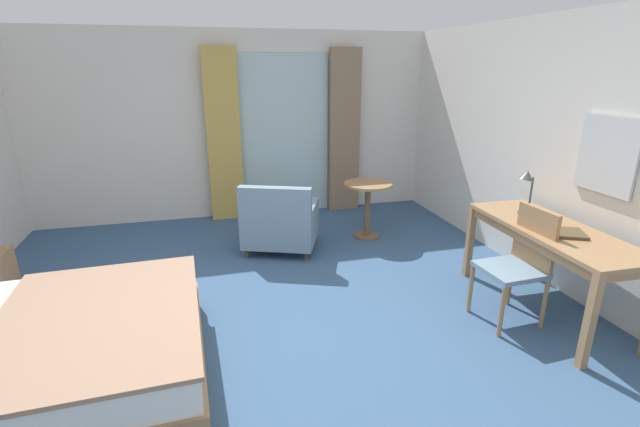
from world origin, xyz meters
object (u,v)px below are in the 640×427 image
(bed, at_px, (35,356))
(desk_chair, at_px, (520,260))
(round_cafe_table, at_px, (368,198))
(writing_desk, at_px, (553,238))
(desk_lamp, at_px, (527,186))
(closed_book, at_px, (567,233))
(armchair_by_window, at_px, (280,223))

(bed, height_order, desk_chair, bed)
(round_cafe_table, bearing_deg, writing_desk, -67.29)
(desk_lamp, height_order, closed_book, desk_lamp)
(writing_desk, height_order, desk_lamp, desk_lamp)
(desk_chair, relative_size, desk_lamp, 2.27)
(desk_lamp, relative_size, closed_book, 1.63)
(bed, bearing_deg, desk_chair, -0.20)
(writing_desk, distance_m, armchair_by_window, 2.76)
(bed, xyz_separation_m, desk_lamp, (3.89, 0.41, 0.76))
(closed_book, height_order, armchair_by_window, armchair_by_window)
(desk_chair, distance_m, closed_book, 0.41)
(armchair_by_window, bearing_deg, desk_chair, -49.93)
(desk_lamp, bearing_deg, writing_desk, -86.99)
(closed_book, distance_m, armchair_by_window, 2.86)
(bed, relative_size, desk_chair, 2.12)
(armchair_by_window, bearing_deg, round_cafe_table, 8.40)
(desk_lamp, height_order, round_cafe_table, desk_lamp)
(writing_desk, xyz_separation_m, round_cafe_table, (-0.86, 2.06, -0.17))
(round_cafe_table, bearing_deg, closed_book, -69.14)
(desk_lamp, xyz_separation_m, round_cafe_table, (-0.84, 1.70, -0.53))
(writing_desk, bearing_deg, closed_book, -97.13)
(bed, bearing_deg, writing_desk, 0.65)
(desk_chair, xyz_separation_m, desk_lamp, (0.32, 0.42, 0.49))
(closed_book, bearing_deg, desk_lamp, 116.02)
(bed, distance_m, round_cafe_table, 3.71)
(writing_desk, bearing_deg, desk_lamp, 93.01)
(writing_desk, xyz_separation_m, desk_chair, (-0.34, -0.06, -0.14))
(bed, relative_size, round_cafe_table, 2.95)
(desk_lamp, bearing_deg, armchair_by_window, 141.96)
(desk_chair, bearing_deg, closed_book, -16.70)
(armchair_by_window, bearing_deg, closed_book, -46.25)
(bed, distance_m, desk_chair, 3.58)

